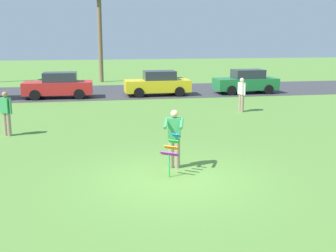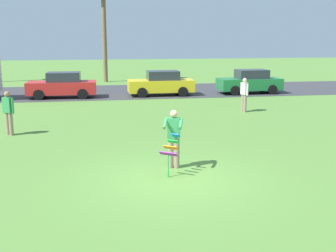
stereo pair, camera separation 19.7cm
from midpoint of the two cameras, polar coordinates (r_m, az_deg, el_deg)
ground_plane at (r=11.57m, az=0.30°, el=-7.18°), size 120.00×120.00×0.00m
road_strip at (r=29.78m, az=-6.50°, el=4.63°), size 120.00×8.00×0.01m
person_kite_flyer at (r=12.26m, az=0.38°, el=-1.44°), size 0.67×0.74×1.73m
kite_held at (r=11.66m, az=0.00°, el=-3.10°), size 0.66×0.73×1.13m
parked_car_red at (r=27.31m, az=-14.72°, el=5.27°), size 4.24×1.91×1.60m
parked_car_yellow at (r=27.57m, az=-1.60°, el=5.72°), size 4.21×1.85×1.60m
parked_car_green at (r=29.11m, az=10.27°, el=5.87°), size 4.25×1.93×1.60m
person_walker_near at (r=17.48m, az=-21.26°, el=1.75°), size 0.49×0.38×1.73m
person_walker_far at (r=21.88m, az=9.62°, el=4.33°), size 0.33×0.54×1.73m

